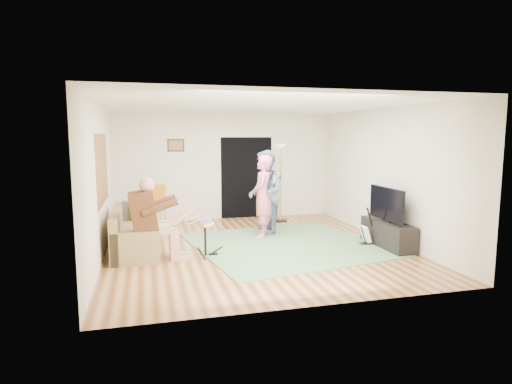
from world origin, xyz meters
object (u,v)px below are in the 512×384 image
(sofa, at_px, (132,237))
(dining_chair, at_px, (155,214))
(torchiere_lamp, at_px, (281,169))
(singer, at_px, (262,196))
(television, at_px, (387,204))
(drum_kit, at_px, (205,240))
(tv_cabinet, at_px, (388,234))
(guitar_spare, at_px, (366,234))
(guitarist, at_px, (266,192))

(sofa, height_order, dining_chair, dining_chair)
(dining_chair, bearing_deg, torchiere_lamp, 24.21)
(singer, xyz_separation_m, television, (2.07, -1.42, -0.02))
(drum_kit, xyz_separation_m, television, (3.45, -0.25, 0.56))
(dining_chair, distance_m, tv_cabinet, 5.06)
(drum_kit, bearing_deg, dining_chair, 109.34)
(drum_kit, height_order, guitar_spare, guitar_spare)
(dining_chair, bearing_deg, drum_kit, -52.06)
(sofa, xyz_separation_m, guitarist, (2.81, 0.79, 0.65))
(sofa, distance_m, dining_chair, 1.77)
(drum_kit, xyz_separation_m, tv_cabinet, (3.50, -0.25, -0.04))
(dining_chair, distance_m, television, 5.04)
(guitarist, height_order, television, guitarist)
(drum_kit, relative_size, tv_cabinet, 0.48)
(tv_cabinet, xyz_separation_m, television, (-0.05, -0.00, 0.60))
(torchiere_lamp, distance_m, dining_chair, 3.24)
(guitarist, bearing_deg, drum_kit, -43.67)
(drum_kit, bearing_deg, tv_cabinet, -4.16)
(guitar_spare, distance_m, dining_chair, 4.65)
(drum_kit, bearing_deg, singer, 40.36)
(singer, xyz_separation_m, torchiere_lamp, (0.88, 1.49, 0.46))
(sofa, distance_m, singer, 2.78)
(singer, height_order, dining_chair, singer)
(singer, height_order, guitarist, guitarist)
(singer, bearing_deg, television, 74.77)
(guitar_spare, relative_size, television, 0.67)
(sofa, distance_m, guitarist, 2.99)
(sofa, distance_m, guitar_spare, 4.51)
(television, bearing_deg, tv_cabinet, 0.00)
(drum_kit, relative_size, television, 0.61)
(sofa, bearing_deg, television, -10.81)
(guitar_spare, height_order, torchiere_lamp, torchiere_lamp)
(guitarist, xyz_separation_m, dining_chair, (-2.35, 0.92, -0.55))
(dining_chair, bearing_deg, tv_cabinet, -12.53)
(singer, bearing_deg, guitarist, 170.63)
(torchiere_lamp, bearing_deg, guitarist, -120.86)
(guitarist, height_order, dining_chair, guitarist)
(television, bearing_deg, torchiere_lamp, 112.28)
(tv_cabinet, height_order, television, television)
(guitar_spare, height_order, television, television)
(drum_kit, bearing_deg, guitar_spare, 0.16)
(guitar_spare, distance_m, tv_cabinet, 0.42)
(sofa, relative_size, television, 1.77)
(television, bearing_deg, guitar_spare, 135.87)
(guitarist, bearing_deg, singer, -25.67)
(guitarist, xyz_separation_m, guitar_spare, (1.65, -1.43, -0.70))
(guitar_spare, bearing_deg, television, -44.13)
(singer, relative_size, dining_chair, 1.68)
(sofa, height_order, torchiere_lamp, torchiere_lamp)
(singer, distance_m, television, 2.52)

